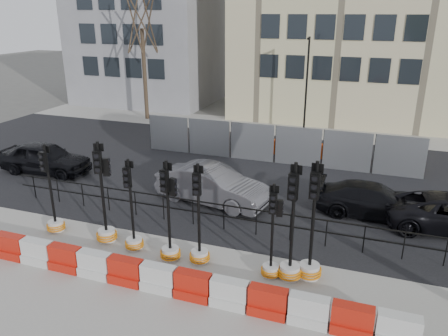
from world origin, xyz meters
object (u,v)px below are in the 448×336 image
at_px(traffic_signal_d, 170,237).
at_px(car_a, 45,158).
at_px(traffic_signal_a, 54,214).
at_px(car_c, 374,201).
at_px(traffic_signal_h, 310,255).

xyz_separation_m(traffic_signal_d, car_a, (-9.17, 5.12, -0.04)).
xyz_separation_m(traffic_signal_a, car_a, (-4.47, 4.79, 0.08)).
bearing_deg(car_a, car_c, -91.13).
bearing_deg(traffic_signal_d, car_a, 158.85).
distance_m(traffic_signal_a, car_a, 6.55).
distance_m(traffic_signal_d, traffic_signal_h, 4.33).
relative_size(traffic_signal_a, car_a, 0.72).
height_order(traffic_signal_a, car_c, traffic_signal_a).
bearing_deg(car_c, traffic_signal_a, 115.78).
distance_m(car_a, car_c, 15.12).
relative_size(traffic_signal_d, car_c, 0.76).
distance_m(traffic_signal_d, car_a, 10.50).
distance_m(traffic_signal_a, traffic_signal_h, 9.01).
bearing_deg(traffic_signal_h, car_c, 76.52).
bearing_deg(car_c, traffic_signal_h, 161.97).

